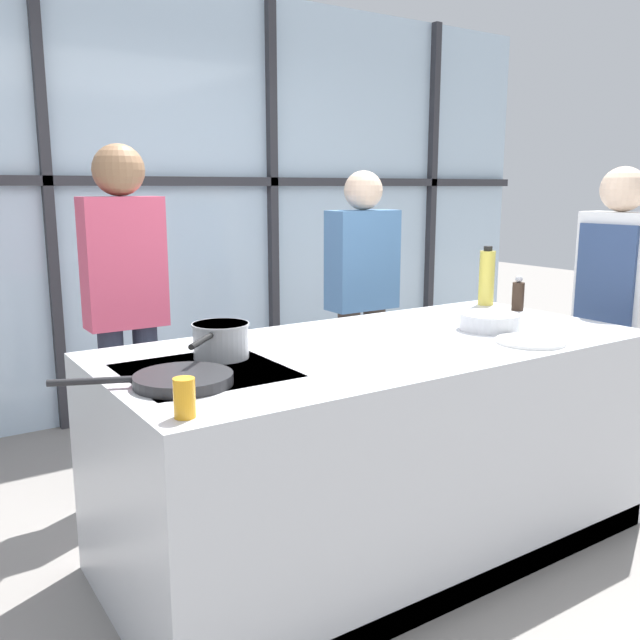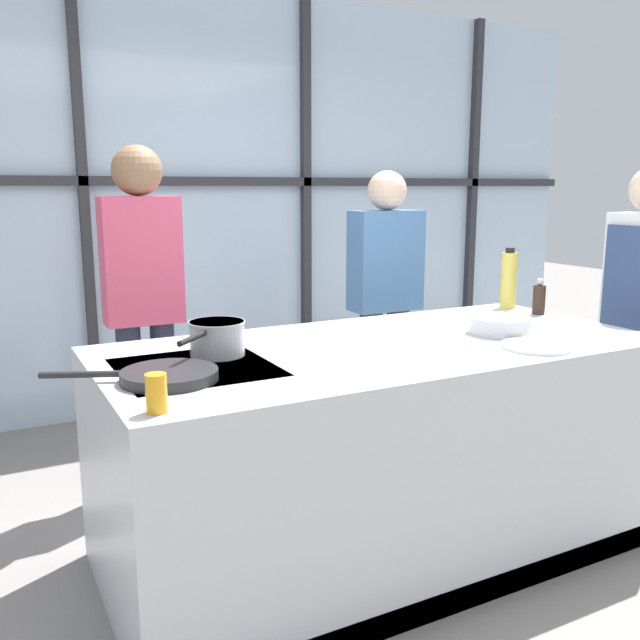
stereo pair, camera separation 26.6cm
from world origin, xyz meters
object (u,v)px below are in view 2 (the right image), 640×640
at_px(spectator_far_left, 143,293).
at_px(saucepan, 217,337).
at_px(white_plate, 537,346).
at_px(pepper_grinder, 539,298).
at_px(mixing_bowl, 500,324).
at_px(juice_glass_near, 156,393).
at_px(frying_pan, 167,375).
at_px(spectator_center_left, 385,291).
at_px(oil_bottle, 509,280).

relative_size(spectator_far_left, saucepan, 5.45).
relative_size(white_plate, pepper_grinder, 1.54).
distance_m(spectator_far_left, mixing_bowl, 1.68).
height_order(white_plate, juice_glass_near, juice_glass_near).
height_order(frying_pan, saucepan, saucepan).
relative_size(spectator_center_left, frying_pan, 2.97).
relative_size(saucepan, oil_bottle, 1.00).
bearing_deg(white_plate, saucepan, 157.81).
bearing_deg(mixing_bowl, pepper_grinder, 27.73).
height_order(saucepan, juice_glass_near, saucepan).
bearing_deg(mixing_bowl, frying_pan, -177.91).
bearing_deg(juice_glass_near, mixing_bowl, 12.57).
height_order(frying_pan, oil_bottle, oil_bottle).
relative_size(mixing_bowl, pepper_grinder, 1.47).
height_order(oil_bottle, juice_glass_near, oil_bottle).
height_order(spectator_far_left, spectator_center_left, spectator_far_left).
distance_m(saucepan, juice_glass_near, 0.65).
xyz_separation_m(white_plate, juice_glass_near, (-1.50, -0.07, 0.05)).
xyz_separation_m(pepper_grinder, juice_glass_near, (-2.04, -0.60, -0.02)).
bearing_deg(spectator_far_left, juice_glass_near, 77.97).
bearing_deg(frying_pan, white_plate, -8.98).
distance_m(white_plate, juice_glass_near, 1.51).
bearing_deg(mixing_bowl, spectator_center_left, 82.26).
height_order(saucepan, oil_bottle, oil_bottle).
height_order(spectator_far_left, frying_pan, spectator_far_left).
bearing_deg(spectator_far_left, spectator_center_left, -180.00).
bearing_deg(white_plate, juice_glass_near, -177.18).
xyz_separation_m(spectator_center_left, juice_glass_near, (-1.71, -1.48, 0.04)).
relative_size(frying_pan, pepper_grinder, 3.01).
bearing_deg(mixing_bowl, white_plate, -101.74).
relative_size(saucepan, pepper_grinder, 1.75).
relative_size(white_plate, oil_bottle, 0.88).
xyz_separation_m(oil_bottle, juice_glass_near, (-2.03, -0.80, -0.09)).
bearing_deg(pepper_grinder, frying_pan, -171.05).
distance_m(frying_pan, white_plate, 1.41).
bearing_deg(juice_glass_near, pepper_grinder, 16.37).
xyz_separation_m(mixing_bowl, juice_glass_near, (-1.56, -0.35, 0.02)).
bearing_deg(white_plate, oil_bottle, 54.31).
distance_m(spectator_far_left, spectator_center_left, 1.40).
relative_size(frying_pan, juice_glass_near, 4.86).
distance_m(frying_pan, pepper_grinder, 1.96).
height_order(spectator_center_left, oil_bottle, spectator_center_left).
bearing_deg(pepper_grinder, white_plate, -135.52).
bearing_deg(mixing_bowl, juice_glass_near, -167.43).
relative_size(mixing_bowl, juice_glass_near, 2.37).
height_order(frying_pan, white_plate, frying_pan).
xyz_separation_m(spectator_center_left, frying_pan, (-1.61, -1.18, 0.00)).
bearing_deg(pepper_grinder, mixing_bowl, -152.27).
distance_m(spectator_center_left, frying_pan, 1.99).
xyz_separation_m(spectator_center_left, oil_bottle, (0.31, -0.67, 0.13)).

